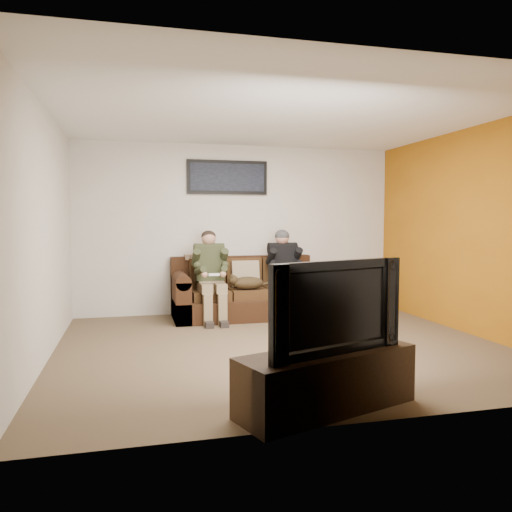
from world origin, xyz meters
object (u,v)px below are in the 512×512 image
object	(u,v)px
person_right	(285,268)
cat	(247,283)
sofa	(246,294)
person_left	(211,270)
tv_stand	(327,380)
framed_poster	(227,177)
television	(328,305)

from	to	relation	value
person_right	cat	distance (m)	0.63
sofa	person_left	size ratio (longest dim) A/B	1.68
person_left	cat	bearing A→B (deg)	-5.28
cat	tv_stand	bearing A→B (deg)	-93.05
sofa	framed_poster	distance (m)	1.82
cat	sofa	bearing A→B (deg)	79.49
person_left	tv_stand	distance (m)	3.65
sofa	person_right	bearing A→B (deg)	-17.96
sofa	person_left	bearing A→B (deg)	-162.00
person_right	tv_stand	world-z (taller)	person_right
person_left	person_right	size ratio (longest dim) A/B	0.99
person_left	framed_poster	world-z (taller)	framed_poster
person_right	television	bearing A→B (deg)	-102.40
person_left	tv_stand	bearing A→B (deg)	-84.79
sofa	cat	distance (m)	0.31
framed_poster	television	bearing A→B (deg)	-90.43
sofa	television	world-z (taller)	television
cat	framed_poster	distance (m)	1.69
cat	television	distance (m)	3.56
person_left	person_right	world-z (taller)	person_right
person_right	cat	world-z (taller)	person_right
framed_poster	television	world-z (taller)	framed_poster
tv_stand	television	distance (m)	0.57
cat	person_left	bearing A→B (deg)	174.72
person_left	framed_poster	xyz separation A→B (m)	(0.36, 0.57, 1.38)
framed_poster	cat	bearing A→B (deg)	-75.71
sofa	television	distance (m)	3.81
cat	framed_poster	size ratio (longest dim) A/B	0.53
person_left	framed_poster	bearing A→B (deg)	57.78
person_left	person_right	xyz separation A→B (m)	(1.12, 0.00, 0.00)
television	person_right	bearing A→B (deg)	58.98
person_left	person_right	bearing A→B (deg)	0.02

